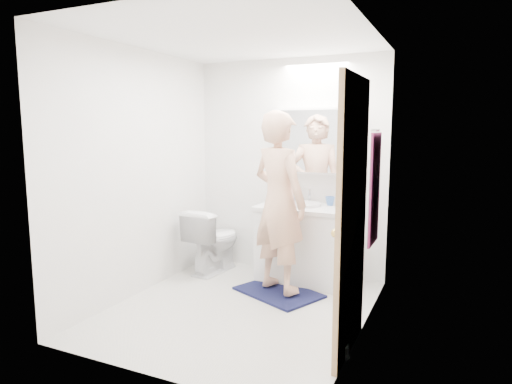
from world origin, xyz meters
The scene contains 23 objects.
floor centered at (0.00, 0.00, 0.00)m, with size 2.50×2.50×0.00m, color silver.
ceiling centered at (0.00, 0.00, 2.40)m, with size 2.50×2.50×0.00m, color white.
wall_back centered at (0.00, 1.25, 1.20)m, with size 2.50×2.50×0.00m, color white.
wall_front centered at (0.00, -1.25, 1.20)m, with size 2.50×2.50×0.00m, color white.
wall_left centered at (-1.10, 0.00, 1.20)m, with size 2.50×2.50×0.00m, color white.
wall_right centered at (1.10, 0.00, 1.20)m, with size 2.50×2.50×0.00m, color white.
vanity_cabinet centered at (0.27, 0.96, 0.39)m, with size 0.90×0.55×0.78m, color white.
countertop centered at (0.27, 0.96, 0.80)m, with size 0.95×0.58×0.04m, color white.
sink_basin centered at (0.27, 0.99, 0.84)m, with size 0.36×0.36×0.03m, color silver.
faucet centered at (0.27, 1.19, 0.90)m, with size 0.02×0.02×0.16m, color #B9B8BD.
medicine_cabinet centered at (0.30, 1.18, 1.50)m, with size 0.88×0.14×0.70m, color white.
mirror_panel centered at (0.30, 1.10, 1.50)m, with size 0.84×0.01×0.66m, color silver.
toilet centered at (-0.76, 0.85, 0.37)m, with size 0.41×0.72×0.74m, color white.
bath_rug centered at (0.18, 0.50, 0.01)m, with size 0.80×0.55×0.02m, color #13183C.
person centered at (0.18, 0.50, 0.93)m, with size 0.64×0.42×1.76m, color #DEA685.
door centered at (1.08, -0.35, 1.00)m, with size 0.04×0.80×2.00m, color tan.
door_knob centered at (1.04, -0.65, 0.95)m, with size 0.06×0.06×0.06m, color gold.
towel centered at (1.08, 0.55, 1.10)m, with size 0.02×0.42×1.00m, color #131035.
towel_hook centered at (1.07, 0.55, 1.62)m, with size 0.02×0.02×0.07m, color silver.
soap_bottle_a centered at (-0.05, 1.11, 0.94)m, with size 0.09×0.10×0.25m, color beige.
soap_bottle_b centered at (0.09, 1.15, 0.91)m, with size 0.08×0.08×0.17m, color #5791BB.
toothbrush_cup centered at (0.52, 1.12, 0.87)m, with size 0.10×0.10×0.09m, color #3C69B4.
toilet_paper_roll centered at (1.06, -0.49, 0.05)m, with size 0.11×0.11×0.10m, color white.
Camera 1 is at (1.76, -3.48, 1.63)m, focal length 31.35 mm.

